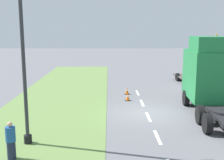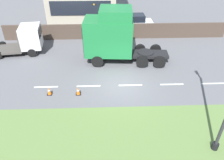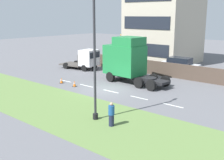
{
  "view_description": "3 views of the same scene",
  "coord_description": "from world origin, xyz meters",
  "px_view_note": "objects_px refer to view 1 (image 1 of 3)",
  "views": [
    {
      "loc": [
        -2.36,
        -16.72,
        5.15
      ],
      "look_at": [
        -2.15,
        0.47,
        2.03
      ],
      "focal_mm": 45.0,
      "sensor_mm": 36.0,
      "label": 1
    },
    {
      "loc": [
        -13.54,
        1.21,
        9.62
      ],
      "look_at": [
        -1.86,
        0.78,
        1.77
      ],
      "focal_mm": 35.0,
      "sensor_mm": 36.0,
      "label": 2
    },
    {
      "loc": [
        -18.91,
        -17.05,
        6.9
      ],
      "look_at": [
        -0.69,
        -1.45,
        1.31
      ],
      "focal_mm": 45.0,
      "sensor_mm": 36.0,
      "label": 3
    }
  ],
  "objects_px": {
    "lamp_post": "(25,59)",
    "traffic_cone_lead": "(127,91)",
    "lorry_cab": "(210,74)",
    "traffic_cone_trailing": "(128,97)",
    "flatbed_truck": "(200,71)",
    "pedestrian": "(11,141)"
  },
  "relations": [
    {
      "from": "traffic_cone_lead",
      "to": "traffic_cone_trailing",
      "type": "distance_m",
      "value": 2.07
    },
    {
      "from": "flatbed_truck",
      "to": "pedestrian",
      "type": "height_order",
      "value": "flatbed_truck"
    },
    {
      "from": "lorry_cab",
      "to": "pedestrian",
      "type": "xyz_separation_m",
      "value": [
        -10.27,
        -6.75,
        -1.61
      ]
    },
    {
      "from": "flatbed_truck",
      "to": "traffic_cone_lead",
      "type": "distance_m",
      "value": 7.72
    },
    {
      "from": "pedestrian",
      "to": "traffic_cone_trailing",
      "type": "bearing_deg",
      "value": 60.53
    },
    {
      "from": "lorry_cab",
      "to": "flatbed_truck",
      "type": "distance_m",
      "value": 8.28
    },
    {
      "from": "lamp_post",
      "to": "traffic_cone_lead",
      "type": "relative_size",
      "value": 14.42
    },
    {
      "from": "flatbed_truck",
      "to": "lorry_cab",
      "type": "bearing_deg",
      "value": 68.68
    },
    {
      "from": "lorry_cab",
      "to": "traffic_cone_lead",
      "type": "relative_size",
      "value": 12.86
    },
    {
      "from": "traffic_cone_trailing",
      "to": "pedestrian",
      "type": "bearing_deg",
      "value": -119.47
    },
    {
      "from": "lamp_post",
      "to": "traffic_cone_trailing",
      "type": "bearing_deg",
      "value": 57.05
    },
    {
      "from": "lorry_cab",
      "to": "lamp_post",
      "type": "bearing_deg",
      "value": -148.85
    },
    {
      "from": "traffic_cone_lead",
      "to": "traffic_cone_trailing",
      "type": "relative_size",
      "value": 1.0
    },
    {
      "from": "flatbed_truck",
      "to": "pedestrian",
      "type": "bearing_deg",
      "value": 42.76
    },
    {
      "from": "lamp_post",
      "to": "traffic_cone_lead",
      "type": "xyz_separation_m",
      "value": [
        5.09,
        9.81,
        -3.57
      ]
    },
    {
      "from": "traffic_cone_lead",
      "to": "pedestrian",
      "type": "bearing_deg",
      "value": -115.13
    },
    {
      "from": "lorry_cab",
      "to": "traffic_cone_trailing",
      "type": "xyz_separation_m",
      "value": [
        -4.99,
        2.59,
        -2.09
      ]
    },
    {
      "from": "lamp_post",
      "to": "traffic_cone_trailing",
      "type": "xyz_separation_m",
      "value": [
        5.02,
        7.74,
        -3.57
      ]
    },
    {
      "from": "lorry_cab",
      "to": "pedestrian",
      "type": "relative_size",
      "value": 4.74
    },
    {
      "from": "lorry_cab",
      "to": "lamp_post",
      "type": "relative_size",
      "value": 0.89
    },
    {
      "from": "flatbed_truck",
      "to": "traffic_cone_lead",
      "type": "height_order",
      "value": "flatbed_truck"
    },
    {
      "from": "lamp_post",
      "to": "pedestrian",
      "type": "relative_size",
      "value": 5.32
    }
  ]
}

